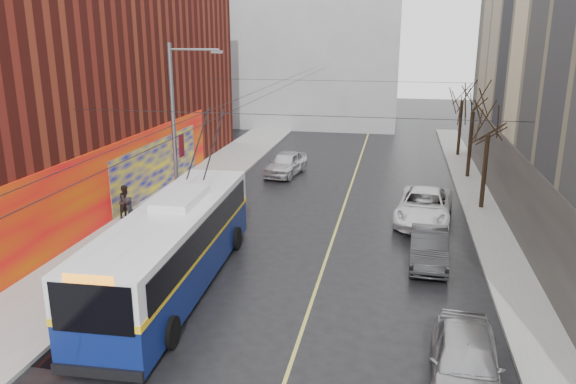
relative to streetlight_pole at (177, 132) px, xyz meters
name	(u,v)px	position (x,y,z in m)	size (l,w,h in m)	color
ground	(249,345)	(6.14, -10.00, -4.85)	(140.00, 140.00, 0.00)	black
sidewalk_left	(163,212)	(-1.86, 2.00, -4.77)	(4.00, 60.00, 0.15)	gray
sidewalk_right	(492,233)	(15.14, 2.00, -4.77)	(2.00, 60.00, 0.15)	gray
lane_line	(342,212)	(7.64, 4.00, -4.84)	(0.12, 50.00, 0.01)	#BFB74C
building_left	(38,77)	(-9.85, 3.99, 2.14)	(12.11, 36.00, 14.00)	#581711
building_far	(303,36)	(0.14, 34.99, 4.17)	(20.50, 12.10, 18.00)	gray
streetlight_pole	(177,132)	(0.00, 0.00, 0.00)	(2.65, 0.60, 9.00)	slate
catenary_wires	(272,94)	(3.60, 4.77, 1.40)	(18.00, 60.00, 0.22)	black
tree_near	(490,120)	(15.14, 6.00, 0.13)	(3.20, 3.20, 6.40)	black
tree_mid	(474,100)	(15.14, 13.00, 0.41)	(3.20, 3.20, 6.68)	black
tree_far	(463,91)	(15.14, 20.00, 0.30)	(3.20, 3.20, 6.57)	black
puddle	(83,343)	(0.97, -10.94, -4.84)	(2.57, 2.97, 0.01)	black
pigeons_flying	(246,86)	(3.54, -0.32, 2.29)	(5.05, 3.24, 0.94)	slate
trolleybus	(174,246)	(2.29, -6.49, -3.16)	(3.38, 12.91, 6.07)	#0B1855
parked_car_a	(465,361)	(12.54, -10.94, -4.04)	(1.91, 4.75, 1.62)	#9FA0A3
parked_car_b	(429,247)	(11.94, -2.27, -4.12)	(1.53, 4.40, 1.45)	#29292B
parked_car_c	(424,206)	(11.94, 3.35, -4.03)	(2.69, 5.84, 1.62)	silver
following_car	(286,163)	(2.99, 11.60, -4.05)	(1.89, 4.71, 1.60)	silver
pedestrian_a	(130,216)	(-1.77, -1.93, -3.75)	(0.69, 0.46, 1.90)	black
pedestrian_b	(126,201)	(-3.24, 0.54, -3.82)	(0.85, 0.66, 1.75)	black
pedestrian_c	(170,213)	(-0.36, -0.56, -3.90)	(1.02, 0.59, 1.59)	black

